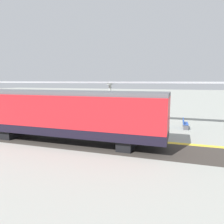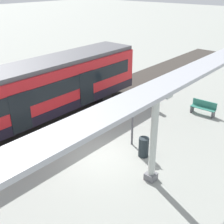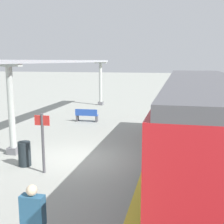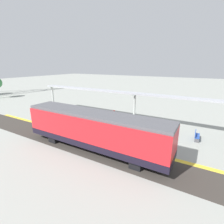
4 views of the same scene
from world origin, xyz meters
name	(u,v)px [view 2 (image 2 of 4)]	position (x,y,z in m)	size (l,w,h in m)	color
ground_plane	(99,155)	(0.00, 0.00, 0.00)	(176.00, 176.00, 0.00)	#969991
tactile_edge_strip	(57,134)	(-3.10, 0.00, 0.00)	(0.48, 37.12, 0.01)	yellow
trackbed	(37,124)	(-4.94, 0.00, 0.00)	(3.20, 49.12, 0.01)	#38332D
train_near_carriage	(42,91)	(-4.93, 0.59, 1.83)	(2.65, 13.59, 3.48)	red
canopy_pillar_second	(154,138)	(2.89, 0.03, 1.98)	(1.10, 0.44, 3.91)	slate
canopy_beam	(157,89)	(2.89, 0.04, 3.99)	(1.20, 30.17, 0.16)	#A8AAB2
bench_near_end	(203,108)	(1.81, 7.45, 0.44)	(1.52, 0.50, 0.86)	#347F6D
trash_bin	(144,147)	(1.65, 1.27, 0.48)	(0.48, 0.48, 0.96)	#1F282C
platform_info_sign	(133,121)	(0.60, 1.76, 1.33)	(0.56, 0.10, 2.20)	#4C4C51
passenger_waiting_near_edge	(150,92)	(-1.36, 6.24, 1.04)	(0.48, 0.22, 1.66)	#2C4D7D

